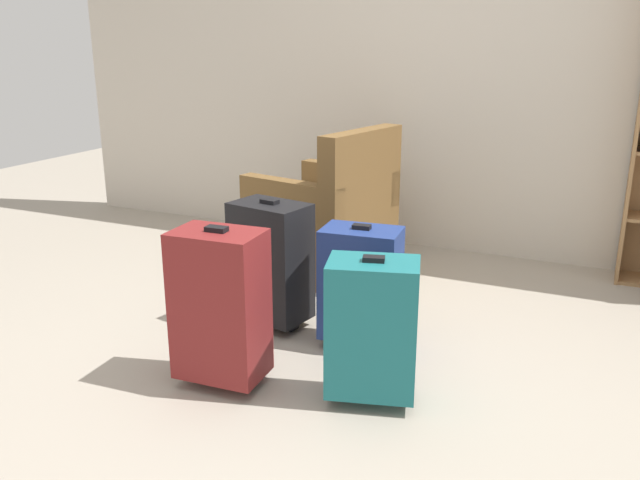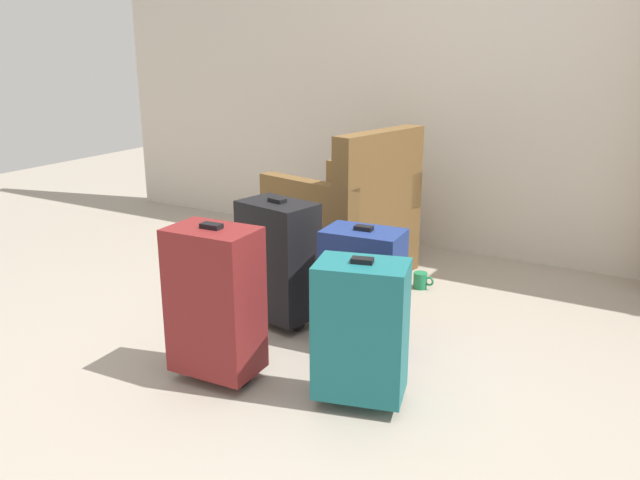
{
  "view_description": "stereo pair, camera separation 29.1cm",
  "coord_description": "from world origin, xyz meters",
  "px_view_note": "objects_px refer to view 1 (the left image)",
  "views": [
    {
      "loc": [
        1.0,
        -2.26,
        1.4
      ],
      "look_at": [
        -0.14,
        0.27,
        0.55
      ],
      "focal_mm": 37.09,
      "sensor_mm": 36.0,
      "label": 1
    },
    {
      "loc": [
        1.26,
        -2.13,
        1.4
      ],
      "look_at": [
        -0.14,
        0.27,
        0.55
      ],
      "focal_mm": 37.09,
      "sensor_mm": 36.0,
      "label": 2
    }
  ],
  "objects_px": {
    "suitcase_navy_blue": "(361,283)",
    "mug": "(404,277)",
    "suitcase_dark_red": "(220,305)",
    "armchair": "(327,222)",
    "suitcase_black": "(271,261)",
    "suitcase_teal": "(372,328)"
  },
  "relations": [
    {
      "from": "armchair",
      "to": "suitcase_navy_blue",
      "type": "bearing_deg",
      "value": -57.73
    },
    {
      "from": "armchair",
      "to": "suitcase_teal",
      "type": "xyz_separation_m",
      "value": [
        0.79,
        -1.36,
        0.0
      ]
    },
    {
      "from": "armchair",
      "to": "suitcase_teal",
      "type": "bearing_deg",
      "value": -59.76
    },
    {
      "from": "suitcase_navy_blue",
      "to": "suitcase_teal",
      "type": "height_order",
      "value": "suitcase_teal"
    },
    {
      "from": "suitcase_black",
      "to": "suitcase_dark_red",
      "type": "relative_size",
      "value": 0.95
    },
    {
      "from": "suitcase_navy_blue",
      "to": "suitcase_teal",
      "type": "bearing_deg",
      "value": -64.01
    },
    {
      "from": "suitcase_teal",
      "to": "mug",
      "type": "bearing_deg",
      "value": 101.57
    },
    {
      "from": "suitcase_teal",
      "to": "suitcase_dark_red",
      "type": "bearing_deg",
      "value": -168.38
    },
    {
      "from": "mug",
      "to": "suitcase_teal",
      "type": "distance_m",
      "value": 1.37
    },
    {
      "from": "suitcase_navy_blue",
      "to": "suitcase_teal",
      "type": "xyz_separation_m",
      "value": [
        0.22,
        -0.46,
        0.01
      ]
    },
    {
      "from": "suitcase_black",
      "to": "suitcase_navy_blue",
      "type": "distance_m",
      "value": 0.49
    },
    {
      "from": "mug",
      "to": "suitcase_navy_blue",
      "type": "xyz_separation_m",
      "value": [
        0.05,
        -0.85,
        0.26
      ]
    },
    {
      "from": "armchair",
      "to": "suitcase_navy_blue",
      "type": "distance_m",
      "value": 1.06
    },
    {
      "from": "mug",
      "to": "suitcase_black",
      "type": "distance_m",
      "value": 0.98
    },
    {
      "from": "armchair",
      "to": "mug",
      "type": "distance_m",
      "value": 0.59
    },
    {
      "from": "mug",
      "to": "suitcase_dark_red",
      "type": "height_order",
      "value": "suitcase_dark_red"
    },
    {
      "from": "suitcase_navy_blue",
      "to": "mug",
      "type": "bearing_deg",
      "value": 93.07
    },
    {
      "from": "mug",
      "to": "suitcase_navy_blue",
      "type": "bearing_deg",
      "value": -86.93
    },
    {
      "from": "mug",
      "to": "suitcase_black",
      "type": "height_order",
      "value": "suitcase_black"
    },
    {
      "from": "suitcase_teal",
      "to": "suitcase_black",
      "type": "bearing_deg",
      "value": 145.39
    },
    {
      "from": "suitcase_teal",
      "to": "suitcase_navy_blue",
      "type": "bearing_deg",
      "value": 115.99
    },
    {
      "from": "armchair",
      "to": "mug",
      "type": "xyz_separation_m",
      "value": [
        0.52,
        -0.04,
        -0.27
      ]
    }
  ]
}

